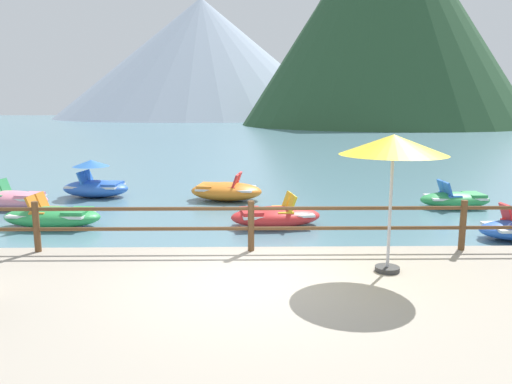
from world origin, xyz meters
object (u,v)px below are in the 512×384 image
at_px(beach_umbrella, 393,147).
at_px(pedal_boat_0, 11,199).
at_px(pedal_boat_2, 275,216).
at_px(pedal_boat_3, 455,199).
at_px(pedal_boat_4, 95,184).
at_px(pedal_boat_7, 226,191).
at_px(pedal_boat_1, 53,216).

distance_m(beach_umbrella, pedal_boat_0, 11.95).
height_order(pedal_boat_0, pedal_boat_2, pedal_boat_0).
xyz_separation_m(pedal_boat_3, pedal_boat_4, (-11.53, 1.93, 0.17)).
relative_size(beach_umbrella, pedal_boat_0, 0.87).
bearing_deg(pedal_boat_4, pedal_boat_7, -8.35).
height_order(pedal_boat_0, pedal_boat_1, pedal_boat_0).
xyz_separation_m(pedal_boat_4, pedal_boat_7, (4.47, -0.66, -0.12)).
height_order(pedal_boat_0, pedal_boat_4, pedal_boat_4).
bearing_deg(pedal_boat_7, pedal_boat_3, -10.20).
bearing_deg(pedal_boat_4, pedal_boat_0, -136.68).
xyz_separation_m(pedal_boat_1, pedal_boat_4, (-0.19, 4.17, 0.15)).
relative_size(pedal_boat_1, pedal_boat_4, 1.10).
distance_m(pedal_boat_0, pedal_boat_1, 3.16).
height_order(pedal_boat_1, pedal_boat_4, pedal_boat_4).
bearing_deg(pedal_boat_7, pedal_boat_1, -140.64).
bearing_deg(pedal_boat_0, pedal_boat_3, -0.29).
height_order(pedal_boat_0, pedal_boat_3, pedal_boat_0).
height_order(pedal_boat_4, pedal_boat_7, pedal_boat_4).
bearing_deg(pedal_boat_4, pedal_boat_2, -35.18).
distance_m(beach_umbrella, pedal_boat_4, 11.76).
distance_m(pedal_boat_1, pedal_boat_3, 11.56).
bearing_deg(beach_umbrella, pedal_boat_1, 147.42).
bearing_deg(pedal_boat_2, pedal_boat_4, 144.82).
distance_m(pedal_boat_1, pedal_boat_4, 4.18).
height_order(beach_umbrella, pedal_boat_4, beach_umbrella).
distance_m(pedal_boat_0, pedal_boat_7, 6.55).
bearing_deg(pedal_boat_7, pedal_boat_4, 171.65).
xyz_separation_m(beach_umbrella, pedal_boat_4, (-7.49, 8.84, -2.02)).
bearing_deg(pedal_boat_3, beach_umbrella, -120.30).
bearing_deg(beach_umbrella, pedal_boat_7, 110.24).
bearing_deg(pedal_boat_1, pedal_boat_0, 132.95).
bearing_deg(pedal_boat_0, beach_umbrella, -36.43).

